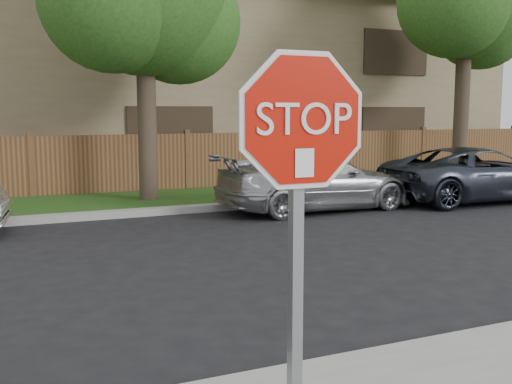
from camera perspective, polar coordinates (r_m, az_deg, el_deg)
name	(u,v)px	position (r m, az deg, el deg)	size (l,w,h in m)	color
far_curb	(44,219)	(12.62, -19.55, -2.44)	(70.00, 0.30, 0.15)	gray
grass_strip	(38,208)	(14.25, -20.06, -1.41)	(70.00, 3.00, 0.12)	#1E4714
fence	(32,169)	(15.75, -20.59, 2.11)	(70.00, 0.12, 1.60)	#52301D
apartment_building	(16,70)	(21.32, -21.86, 10.72)	(35.20, 9.20, 7.20)	#877053
stop_sign	(300,181)	(3.18, 4.24, 1.03)	(1.01, 0.13, 2.55)	gray
sedan_right	(316,181)	(13.41, 5.70, 1.06)	(1.84, 4.53, 1.32)	#A5A7AC
sedan_far_right	(478,174)	(15.68, 20.37, 1.60)	(2.21, 4.78, 1.33)	#333845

